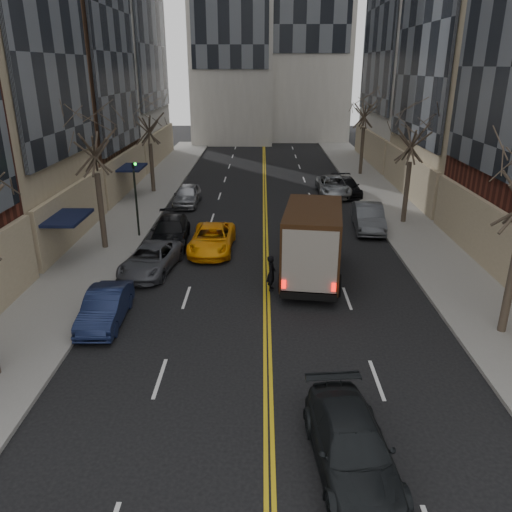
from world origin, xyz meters
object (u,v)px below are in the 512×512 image
at_px(ups_truck, 313,242).
at_px(taxi, 212,239).
at_px(pedestrian, 271,273).
at_px(observer_sedan, 351,446).

bearing_deg(ups_truck, taxi, 151.55).
distance_m(ups_truck, taxi, 6.36).
relative_size(ups_truck, pedestrian, 4.16).
distance_m(observer_sedan, pedestrian, 10.75).
xyz_separation_m(ups_truck, taxi, (-5.05, 3.71, -1.13)).
relative_size(ups_truck, observer_sedan, 1.43).
distance_m(taxi, pedestrian, 5.93).
bearing_deg(taxi, observer_sedan, -70.91).
bearing_deg(pedestrian, observer_sedan, -166.19).
distance_m(ups_truck, observer_sedan, 11.98).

